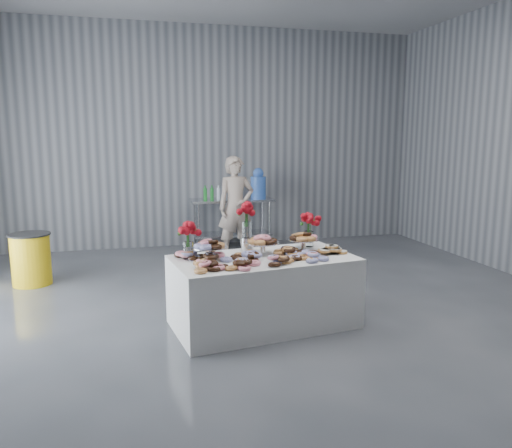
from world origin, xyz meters
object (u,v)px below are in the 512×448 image
(display_table, at_px, (264,291))
(person, at_px, (236,207))
(water_jug, at_px, (258,185))
(trash_barrel, at_px, (31,259))
(prep_table, at_px, (232,214))

(display_table, xyz_separation_m, person, (0.36, 3.12, 0.48))
(water_jug, relative_size, trash_barrel, 0.78)
(prep_table, height_order, person, person)
(water_jug, bearing_deg, display_table, -103.73)
(display_table, relative_size, prep_table, 1.27)
(display_table, xyz_separation_m, water_jug, (0.95, 3.90, 0.77))
(trash_barrel, bearing_deg, person, 15.77)
(person, xyz_separation_m, trash_barrel, (-3.07, -0.87, -0.49))
(water_jug, xyz_separation_m, person, (-0.59, -0.79, -0.30))
(water_jug, distance_m, trash_barrel, 4.09)
(person, bearing_deg, water_jug, 46.91)
(display_table, distance_m, prep_table, 3.94)
(prep_table, distance_m, trash_barrel, 3.57)
(display_table, xyz_separation_m, trash_barrel, (-2.70, 2.25, -0.02))
(display_table, relative_size, water_jug, 3.43)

